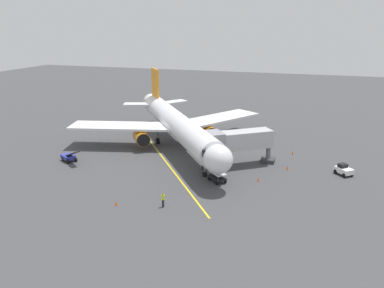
% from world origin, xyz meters
% --- Properties ---
extents(ground_plane, '(220.00, 220.00, 0.00)m').
position_xyz_m(ground_plane, '(0.00, 0.00, 0.00)').
color(ground_plane, '#424244').
extents(apron_lead_in_line, '(23.67, 32.52, 0.01)m').
position_xyz_m(apron_lead_in_line, '(-0.45, 5.40, 0.01)').
color(apron_lead_in_line, yellow).
rests_on(apron_lead_in_line, ground).
extents(airplane, '(31.31, 34.89, 11.50)m').
position_xyz_m(airplane, '(-0.29, -0.82, 4.00)').
color(airplane, white).
rests_on(airplane, ground).
extents(jet_bridge, '(10.36, 8.45, 5.40)m').
position_xyz_m(jet_bridge, '(-11.26, 5.16, 3.76)').
color(jet_bridge, '#B7B7BC').
rests_on(jet_bridge, ground).
extents(ground_crew_marshaller, '(0.47, 0.44, 1.71)m').
position_xyz_m(ground_crew_marshaller, '(-6.44, 20.54, 0.89)').
color(ground_crew_marshaller, '#23232D').
rests_on(ground_crew_marshaller, ground).
extents(ground_crew_wing_walker, '(0.40, 0.47, 1.71)m').
position_xyz_m(ground_crew_wing_walker, '(-7.45, 8.15, 0.89)').
color(ground_crew_wing_walker, '#23232D').
rests_on(ground_crew_wing_walker, ground).
extents(belt_loader_near_nose, '(4.54, 3.38, 2.32)m').
position_xyz_m(belt_loader_near_nose, '(12.76, 10.73, 0.71)').
color(belt_loader_near_nose, '#2D3899').
rests_on(belt_loader_near_nose, ground).
extents(tug_portside, '(2.65, 2.72, 1.50)m').
position_xyz_m(tug_portside, '(-26.36, 3.82, 0.70)').
color(tug_portside, white).
rests_on(tug_portside, ground).
extents(baggage_cart_starboard_side, '(2.85, 2.81, 1.27)m').
position_xyz_m(baggage_cart_starboard_side, '(-10.41, 11.49, 0.66)').
color(baggage_cart_starboard_side, black).
rests_on(baggage_cart_starboard_side, ground).
extents(safety_cone_nose_left, '(0.32, 0.32, 0.55)m').
position_xyz_m(safety_cone_nose_left, '(-18.91, 4.22, 0.28)').
color(safety_cone_nose_left, '#F2590F').
rests_on(safety_cone_nose_left, ground).
extents(safety_cone_nose_right, '(0.32, 0.32, 0.55)m').
position_xyz_m(safety_cone_nose_right, '(-1.21, 21.82, 0.28)').
color(safety_cone_nose_right, '#F2590F').
rests_on(safety_cone_nose_right, ground).
extents(safety_cone_wing_port, '(0.32, 0.32, 0.55)m').
position_xyz_m(safety_cone_wing_port, '(-19.14, -2.96, 0.28)').
color(safety_cone_wing_port, '#F2590F').
rests_on(safety_cone_wing_port, ground).
extents(safety_cone_wing_starboard, '(0.32, 0.32, 0.55)m').
position_xyz_m(safety_cone_wing_starboard, '(-15.59, 9.77, 0.28)').
color(safety_cone_wing_starboard, '#F2590F').
rests_on(safety_cone_wing_starboard, ground).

